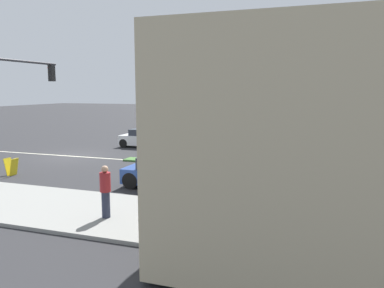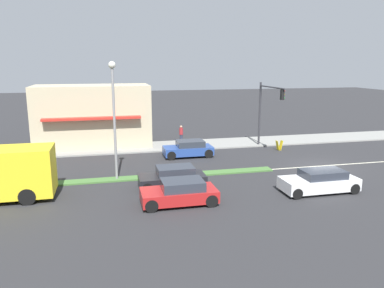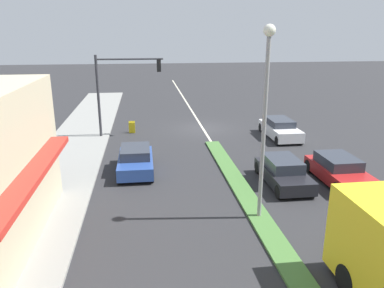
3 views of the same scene
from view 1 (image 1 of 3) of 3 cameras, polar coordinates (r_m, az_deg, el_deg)
The scene contains 9 objects.
lane_marking_center at distance 24.70m, azimuth -18.12°, elevation -1.75°, with size 0.16×60.00×0.01m, color beige.
traffic_signal_main at distance 18.62m, azimuth -25.87°, elevation 6.76°, with size 4.59×0.34×5.60m.
street_lamp at distance 19.45m, azimuth 18.85°, elevation 9.76°, with size 0.44×0.44×7.37m.
pedestrian at distance 12.10m, azimuth -13.05°, elevation -6.90°, with size 0.34×0.34×1.67m.
warning_aframe_sign at distance 20.16m, azimuth -25.81°, elevation -3.14°, with size 0.45×0.53×0.84m.
van_white at distance 27.20m, azimuth -6.34°, elevation 0.84°, with size 1.81×4.42×1.31m.
coupe_blue at distance 15.97m, azimuth -3.43°, elevation -4.35°, with size 1.81×3.90×1.31m.
sedan_dark at distance 22.16m, azimuth 9.89°, elevation -0.98°, with size 1.77×3.99×1.28m.
hatchback_red at distance 24.88m, azimuth 11.22°, elevation 0.03°, with size 1.88×4.01×1.31m.
Camera 1 is at (19.44, 14.68, 4.11)m, focal length 35.00 mm.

